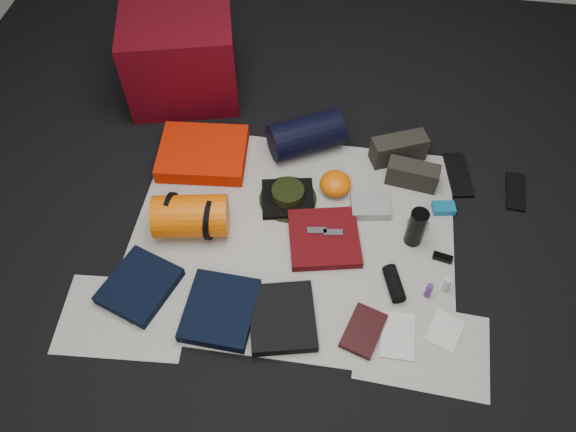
# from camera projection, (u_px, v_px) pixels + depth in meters

# --- Properties ---
(floor) EXTENTS (4.50, 4.50, 0.02)m
(floor) POSITION_uv_depth(u_px,v_px,m) (292.00, 238.00, 2.83)
(floor) COLOR black
(floor) RESTS_ON ground
(newspaper_mat) EXTENTS (1.60, 1.30, 0.01)m
(newspaper_mat) POSITION_uv_depth(u_px,v_px,m) (293.00, 236.00, 2.82)
(newspaper_mat) COLOR silver
(newspaper_mat) RESTS_ON floor
(newspaper_sheet_front_left) EXTENTS (0.61, 0.44, 0.00)m
(newspaper_sheet_front_left) POSITION_uv_depth(u_px,v_px,m) (124.00, 317.00, 2.56)
(newspaper_sheet_front_left) COLOR silver
(newspaper_sheet_front_left) RESTS_ON floor
(newspaper_sheet_front_right) EXTENTS (0.60, 0.43, 0.00)m
(newspaper_sheet_front_right) POSITION_uv_depth(u_px,v_px,m) (422.00, 347.00, 2.47)
(newspaper_sheet_front_right) COLOR silver
(newspaper_sheet_front_right) RESTS_ON floor
(red_cabinet) EXTENTS (0.72, 0.65, 0.51)m
(red_cabinet) POSITION_uv_depth(u_px,v_px,m) (181.00, 58.00, 3.24)
(red_cabinet) COLOR #520610
(red_cabinet) RESTS_ON floor
(sleeping_pad) EXTENTS (0.50, 0.42, 0.09)m
(sleeping_pad) POSITION_uv_depth(u_px,v_px,m) (203.00, 153.00, 3.08)
(sleeping_pad) COLOR red
(sleeping_pad) RESTS_ON newspaper_mat
(stuff_sack) EXTENTS (0.39, 0.27, 0.21)m
(stuff_sack) POSITION_uv_depth(u_px,v_px,m) (191.00, 216.00, 2.75)
(stuff_sack) COLOR #E95B03
(stuff_sack) RESTS_ON newspaper_mat
(sack_strap_left) EXTENTS (0.02, 0.22, 0.22)m
(sack_strap_left) POSITION_uv_depth(u_px,v_px,m) (171.00, 214.00, 2.76)
(sack_strap_left) COLOR black
(sack_strap_left) RESTS_ON newspaper_mat
(sack_strap_right) EXTENTS (0.03, 0.22, 0.22)m
(sack_strap_right) POSITION_uv_depth(u_px,v_px,m) (211.00, 218.00, 2.74)
(sack_strap_right) COLOR black
(sack_strap_right) RESTS_ON newspaper_mat
(navy_duffel) EXTENTS (0.45, 0.37, 0.21)m
(navy_duffel) POSITION_uv_depth(u_px,v_px,m) (306.00, 135.00, 3.08)
(navy_duffel) COLOR black
(navy_duffel) RESTS_ON newspaper_mat
(boonie_brim) EXTENTS (0.39, 0.39, 0.01)m
(boonie_brim) POSITION_uv_depth(u_px,v_px,m) (288.00, 199.00, 2.95)
(boonie_brim) COLOR black
(boonie_brim) RESTS_ON newspaper_mat
(boonie_crown) EXTENTS (0.17, 0.17, 0.08)m
(boonie_crown) POSITION_uv_depth(u_px,v_px,m) (288.00, 194.00, 2.91)
(boonie_crown) COLOR black
(boonie_crown) RESTS_ON boonie_brim
(hiking_boot_left) EXTENTS (0.32, 0.22, 0.15)m
(hiking_boot_left) POSITION_uv_depth(u_px,v_px,m) (399.00, 149.00, 3.06)
(hiking_boot_left) COLOR #292620
(hiking_boot_left) RESTS_ON newspaper_mat
(hiking_boot_right) EXTENTS (0.28, 0.14, 0.13)m
(hiking_boot_right) POSITION_uv_depth(u_px,v_px,m) (413.00, 175.00, 2.96)
(hiking_boot_right) COLOR #292620
(hiking_boot_right) RESTS_ON newspaper_mat
(flip_flop_left) EXTENTS (0.16, 0.32, 0.02)m
(flip_flop_left) POSITION_uv_depth(u_px,v_px,m) (458.00, 175.00, 3.05)
(flip_flop_left) COLOR black
(flip_flop_left) RESTS_ON floor
(flip_flop_right) EXTENTS (0.11, 0.26, 0.01)m
(flip_flop_right) POSITION_uv_depth(u_px,v_px,m) (515.00, 192.00, 2.98)
(flip_flop_right) COLOR black
(flip_flop_right) RESTS_ON floor
(trousers_navy_a) EXTENTS (0.38, 0.41, 0.05)m
(trousers_navy_a) POSITION_uv_depth(u_px,v_px,m) (140.00, 286.00, 2.62)
(trousers_navy_a) COLOR black
(trousers_navy_a) RESTS_ON newspaper_mat
(trousers_navy_b) EXTENTS (0.32, 0.36, 0.05)m
(trousers_navy_b) POSITION_uv_depth(u_px,v_px,m) (220.00, 310.00, 2.55)
(trousers_navy_b) COLOR black
(trousers_navy_b) RESTS_ON newspaper_mat
(trousers_charcoal) EXTENTS (0.36, 0.39, 0.05)m
(trousers_charcoal) POSITION_uv_depth(u_px,v_px,m) (282.00, 318.00, 2.52)
(trousers_charcoal) COLOR black
(trousers_charcoal) RESTS_ON newspaper_mat
(black_tshirt) EXTENTS (0.31, 0.30, 0.03)m
(black_tshirt) POSITION_uv_depth(u_px,v_px,m) (288.00, 198.00, 2.94)
(black_tshirt) COLOR black
(black_tshirt) RESTS_ON newspaper_mat
(red_shirt) EXTENTS (0.40, 0.40, 0.05)m
(red_shirt) POSITION_uv_depth(u_px,v_px,m) (324.00, 238.00, 2.78)
(red_shirt) COLOR #54090D
(red_shirt) RESTS_ON newspaper_mat
(orange_stuff_sack) EXTENTS (0.22, 0.22, 0.11)m
(orange_stuff_sack) POSITION_uv_depth(u_px,v_px,m) (335.00, 184.00, 2.94)
(orange_stuff_sack) COLOR #E95B03
(orange_stuff_sack) RESTS_ON newspaper_mat
(first_aid_pouch) EXTENTS (0.22, 0.18, 0.05)m
(first_aid_pouch) POSITION_uv_depth(u_px,v_px,m) (370.00, 206.00, 2.89)
(first_aid_pouch) COLOR gray
(first_aid_pouch) RESTS_ON newspaper_mat
(water_bottle) EXTENTS (0.10, 0.10, 0.22)m
(water_bottle) POSITION_uv_depth(u_px,v_px,m) (416.00, 227.00, 2.71)
(water_bottle) COLOR black
(water_bottle) RESTS_ON newspaper_mat
(speaker) EXTENTS (0.12, 0.19, 0.07)m
(speaker) POSITION_uv_depth(u_px,v_px,m) (394.00, 284.00, 2.62)
(speaker) COLOR black
(speaker) RESTS_ON newspaper_mat
(compact_camera) EXTENTS (0.11, 0.10, 0.04)m
(compact_camera) POSITION_uv_depth(u_px,v_px,m) (418.00, 224.00, 2.83)
(compact_camera) COLOR #AAAAAF
(compact_camera) RESTS_ON newspaper_mat
(cyan_case) EXTENTS (0.12, 0.09, 0.04)m
(cyan_case) POSITION_uv_depth(u_px,v_px,m) (444.00, 208.00, 2.89)
(cyan_case) COLOR #0F6291
(cyan_case) RESTS_ON newspaper_mat
(toiletry_purple) EXTENTS (0.04, 0.04, 0.09)m
(toiletry_purple) POSITION_uv_depth(u_px,v_px,m) (429.00, 290.00, 2.58)
(toiletry_purple) COLOR #4E2579
(toiletry_purple) RESTS_ON newspaper_mat
(toiletry_clear) EXTENTS (0.04, 0.04, 0.09)m
(toiletry_clear) POSITION_uv_depth(u_px,v_px,m) (447.00, 284.00, 2.60)
(toiletry_clear) COLOR silver
(toiletry_clear) RESTS_ON newspaper_mat
(paperback_book) EXTENTS (0.21, 0.26, 0.03)m
(paperback_book) POSITION_uv_depth(u_px,v_px,m) (363.00, 331.00, 2.50)
(paperback_book) COLOR black
(paperback_book) RESTS_ON newspaper_mat
(map_booklet) EXTENTS (0.15, 0.22, 0.01)m
(map_booklet) POSITION_uv_depth(u_px,v_px,m) (398.00, 335.00, 2.50)
(map_booklet) COLOR silver
(map_booklet) RESTS_ON newspaper_mat
(map_printout) EXTENTS (0.19, 0.21, 0.01)m
(map_printout) POSITION_uv_depth(u_px,v_px,m) (445.00, 331.00, 2.51)
(map_printout) COLOR silver
(map_printout) RESTS_ON newspaper_mat
(sunglasses) EXTENTS (0.10, 0.06, 0.02)m
(sunglasses) POSITION_uv_depth(u_px,v_px,m) (443.00, 258.00, 2.73)
(sunglasses) COLOR black
(sunglasses) RESTS_ON newspaper_mat
(key_cluster) EXTENTS (0.09, 0.09, 0.01)m
(key_cluster) POSITION_uv_depth(u_px,v_px,m) (141.00, 317.00, 2.55)
(key_cluster) COLOR #AAAAAF
(key_cluster) RESTS_ON newspaper_mat
(tape_roll) EXTENTS (0.05, 0.05, 0.04)m
(tape_roll) POSITION_uv_depth(u_px,v_px,m) (292.00, 191.00, 2.93)
(tape_roll) COLOR silver
(tape_roll) RESTS_ON black_tshirt
(energy_bar_a) EXTENTS (0.10, 0.05, 0.01)m
(energy_bar_a) POSITION_uv_depth(u_px,v_px,m) (317.00, 231.00, 2.77)
(energy_bar_a) COLOR #AAAAAF
(energy_bar_a) RESTS_ON red_shirt
(energy_bar_b) EXTENTS (0.10, 0.05, 0.01)m
(energy_bar_b) POSITION_uv_depth(u_px,v_px,m) (333.00, 233.00, 2.76)
(energy_bar_b) COLOR #AAAAAF
(energy_bar_b) RESTS_ON red_shirt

